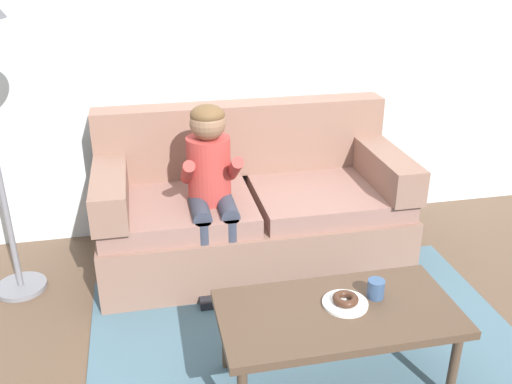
{
  "coord_description": "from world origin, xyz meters",
  "views": [
    {
      "loc": [
        -0.77,
        -2.4,
        1.97
      ],
      "look_at": [
        -0.16,
        0.45,
        0.65
      ],
      "focal_mm": 39.61,
      "sensor_mm": 36.0,
      "label": 1
    }
  ],
  "objects_px": {
    "donut": "(345,299)",
    "mug": "(376,289)",
    "couch": "(251,208)",
    "toy_controller": "(387,321)",
    "person_child": "(211,179)",
    "coffee_table": "(338,318)"
  },
  "relations": [
    {
      "from": "mug",
      "to": "toy_controller",
      "type": "relative_size",
      "value": 0.4
    },
    {
      "from": "couch",
      "to": "person_child",
      "type": "distance_m",
      "value": 0.47
    },
    {
      "from": "donut",
      "to": "toy_controller",
      "type": "distance_m",
      "value": 0.68
    },
    {
      "from": "mug",
      "to": "coffee_table",
      "type": "bearing_deg",
      "value": -163.51
    },
    {
      "from": "couch",
      "to": "coffee_table",
      "type": "height_order",
      "value": "couch"
    },
    {
      "from": "donut",
      "to": "mug",
      "type": "bearing_deg",
      "value": 10.8
    },
    {
      "from": "mug",
      "to": "person_child",
      "type": "bearing_deg",
      "value": 122.3
    },
    {
      "from": "coffee_table",
      "to": "person_child",
      "type": "distance_m",
      "value": 1.17
    },
    {
      "from": "couch",
      "to": "mug",
      "type": "bearing_deg",
      "value": -73.83
    },
    {
      "from": "couch",
      "to": "mug",
      "type": "height_order",
      "value": "couch"
    },
    {
      "from": "coffee_table",
      "to": "toy_controller",
      "type": "height_order",
      "value": "coffee_table"
    },
    {
      "from": "couch",
      "to": "donut",
      "type": "bearing_deg",
      "value": -81.23
    },
    {
      "from": "donut",
      "to": "toy_controller",
      "type": "xyz_separation_m",
      "value": [
        0.4,
        0.34,
        -0.44
      ]
    },
    {
      "from": "toy_controller",
      "to": "coffee_table",
      "type": "bearing_deg",
      "value": -126.81
    },
    {
      "from": "couch",
      "to": "toy_controller",
      "type": "distance_m",
      "value": 1.12
    },
    {
      "from": "toy_controller",
      "to": "couch",
      "type": "bearing_deg",
      "value": 136.68
    },
    {
      "from": "couch",
      "to": "donut",
      "type": "distance_m",
      "value": 1.26
    },
    {
      "from": "person_child",
      "to": "donut",
      "type": "height_order",
      "value": "person_child"
    },
    {
      "from": "coffee_table",
      "to": "toy_controller",
      "type": "relative_size",
      "value": 4.83
    },
    {
      "from": "donut",
      "to": "toy_controller",
      "type": "height_order",
      "value": "donut"
    },
    {
      "from": "person_child",
      "to": "donut",
      "type": "bearing_deg",
      "value": -65.36
    },
    {
      "from": "donut",
      "to": "mug",
      "type": "height_order",
      "value": "mug"
    }
  ]
}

